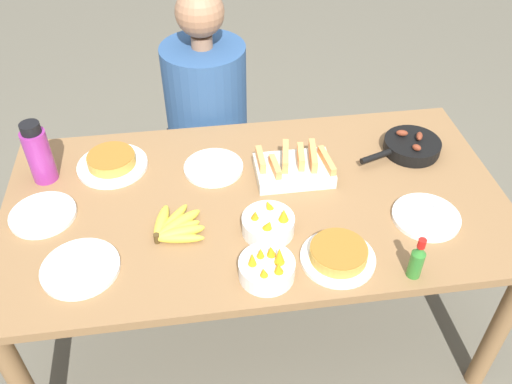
{
  "coord_description": "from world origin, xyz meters",
  "views": [
    {
      "loc": [
        -0.2,
        -1.42,
        2.03
      ],
      "look_at": [
        0.0,
        0.0,
        0.76
      ],
      "focal_mm": 38.0,
      "sensor_mm": 36.0,
      "label": 1
    }
  ],
  "objects_px": {
    "person_figure": "(209,138)",
    "empty_plate_far_right": "(214,168)",
    "hot_sauce_bottle": "(417,260)",
    "skillet": "(411,146)",
    "empty_plate_mid_edge": "(80,268)",
    "banana_bunch": "(174,228)",
    "empty_plate_near_front": "(426,217)",
    "frittata_plate_center": "(338,255)",
    "empty_plate_far_left": "(43,215)",
    "frittata_plate_side": "(112,162)",
    "melon_tray": "(294,168)",
    "fruit_bowl_mango": "(267,268)",
    "water_bottle": "(39,153)",
    "fruit_bowl_citrus": "(268,224)"
  },
  "relations": [
    {
      "from": "frittata_plate_side",
      "to": "empty_plate_near_front",
      "type": "distance_m",
      "value": 1.16
    },
    {
      "from": "empty_plate_near_front",
      "to": "fruit_bowl_mango",
      "type": "relative_size",
      "value": 1.33
    },
    {
      "from": "hot_sauce_bottle",
      "to": "person_figure",
      "type": "distance_m",
      "value": 1.29
    },
    {
      "from": "water_bottle",
      "to": "hot_sauce_bottle",
      "type": "relative_size",
      "value": 1.56
    },
    {
      "from": "banana_bunch",
      "to": "fruit_bowl_mango",
      "type": "height_order",
      "value": "fruit_bowl_mango"
    },
    {
      "from": "water_bottle",
      "to": "frittata_plate_side",
      "type": "bearing_deg",
      "value": 7.33
    },
    {
      "from": "empty_plate_near_front",
      "to": "fruit_bowl_citrus",
      "type": "distance_m",
      "value": 0.55
    },
    {
      "from": "skillet",
      "to": "frittata_plate_side",
      "type": "height_order",
      "value": "skillet"
    },
    {
      "from": "person_figure",
      "to": "empty_plate_far_right",
      "type": "bearing_deg",
      "value": -90.75
    },
    {
      "from": "fruit_bowl_mango",
      "to": "water_bottle",
      "type": "bearing_deg",
      "value": 142.18
    },
    {
      "from": "frittata_plate_side",
      "to": "fruit_bowl_mango",
      "type": "xyz_separation_m",
      "value": [
        0.5,
        -0.61,
        0.01
      ]
    },
    {
      "from": "frittata_plate_side",
      "to": "empty_plate_mid_edge",
      "type": "relative_size",
      "value": 1.09
    },
    {
      "from": "water_bottle",
      "to": "fruit_bowl_citrus",
      "type": "bearing_deg",
      "value": -26.64
    },
    {
      "from": "empty_plate_far_left",
      "to": "hot_sauce_bottle",
      "type": "bearing_deg",
      "value": -19.97
    },
    {
      "from": "melon_tray",
      "to": "frittata_plate_side",
      "type": "height_order",
      "value": "melon_tray"
    },
    {
      "from": "banana_bunch",
      "to": "melon_tray",
      "type": "height_order",
      "value": "melon_tray"
    },
    {
      "from": "skillet",
      "to": "person_figure",
      "type": "distance_m",
      "value": 0.96
    },
    {
      "from": "empty_plate_near_front",
      "to": "water_bottle",
      "type": "relative_size",
      "value": 0.95
    },
    {
      "from": "banana_bunch",
      "to": "empty_plate_far_left",
      "type": "bearing_deg",
      "value": 162.99
    },
    {
      "from": "empty_plate_far_right",
      "to": "fruit_bowl_mango",
      "type": "height_order",
      "value": "fruit_bowl_mango"
    },
    {
      "from": "empty_plate_near_front",
      "to": "person_figure",
      "type": "distance_m",
      "value": 1.15
    },
    {
      "from": "skillet",
      "to": "banana_bunch",
      "type": "bearing_deg",
      "value": -0.76
    },
    {
      "from": "empty_plate_mid_edge",
      "to": "empty_plate_far_right",
      "type": "bearing_deg",
      "value": 44.18
    },
    {
      "from": "empty_plate_near_front",
      "to": "empty_plate_mid_edge",
      "type": "xyz_separation_m",
      "value": [
        -1.15,
        -0.07,
        -0.0
      ]
    },
    {
      "from": "frittata_plate_side",
      "to": "empty_plate_far_right",
      "type": "bearing_deg",
      "value": -9.92
    },
    {
      "from": "water_bottle",
      "to": "fruit_bowl_mango",
      "type": "bearing_deg",
      "value": -37.82
    },
    {
      "from": "banana_bunch",
      "to": "person_figure",
      "type": "height_order",
      "value": "person_figure"
    },
    {
      "from": "frittata_plate_center",
      "to": "frittata_plate_side",
      "type": "distance_m",
      "value": 0.93
    },
    {
      "from": "empty_plate_far_right",
      "to": "empty_plate_mid_edge",
      "type": "distance_m",
      "value": 0.63
    },
    {
      "from": "empty_plate_mid_edge",
      "to": "fruit_bowl_citrus",
      "type": "height_order",
      "value": "fruit_bowl_citrus"
    },
    {
      "from": "frittata_plate_center",
      "to": "empty_plate_far_left",
      "type": "height_order",
      "value": "frittata_plate_center"
    },
    {
      "from": "empty_plate_near_front",
      "to": "banana_bunch",
      "type": "bearing_deg",
      "value": 176.14
    },
    {
      "from": "frittata_plate_center",
      "to": "fruit_bowl_citrus",
      "type": "bearing_deg",
      "value": 141.58
    },
    {
      "from": "banana_bunch",
      "to": "empty_plate_near_front",
      "type": "distance_m",
      "value": 0.86
    },
    {
      "from": "empty_plate_far_left",
      "to": "empty_plate_mid_edge",
      "type": "height_order",
      "value": "same"
    },
    {
      "from": "water_bottle",
      "to": "person_figure",
      "type": "relative_size",
      "value": 0.2
    },
    {
      "from": "frittata_plate_side",
      "to": "person_figure",
      "type": "relative_size",
      "value": 0.22
    },
    {
      "from": "hot_sauce_bottle",
      "to": "skillet",
      "type": "bearing_deg",
      "value": 70.86
    },
    {
      "from": "person_figure",
      "to": "frittata_plate_center",
      "type": "bearing_deg",
      "value": -71.44
    },
    {
      "from": "skillet",
      "to": "hot_sauce_bottle",
      "type": "xyz_separation_m",
      "value": [
        -0.21,
        -0.6,
        0.04
      ]
    },
    {
      "from": "fruit_bowl_citrus",
      "to": "hot_sauce_bottle",
      "type": "xyz_separation_m",
      "value": [
        0.41,
        -0.25,
        0.03
      ]
    },
    {
      "from": "fruit_bowl_citrus",
      "to": "hot_sauce_bottle",
      "type": "distance_m",
      "value": 0.48
    },
    {
      "from": "fruit_bowl_citrus",
      "to": "frittata_plate_side",
      "type": "bearing_deg",
      "value": 141.82
    },
    {
      "from": "skillet",
      "to": "frittata_plate_side",
      "type": "distance_m",
      "value": 1.16
    },
    {
      "from": "empty_plate_near_front",
      "to": "fruit_bowl_citrus",
      "type": "relative_size",
      "value": 1.32
    },
    {
      "from": "person_figure",
      "to": "empty_plate_mid_edge",
      "type": "bearing_deg",
      "value": -115.56
    },
    {
      "from": "banana_bunch",
      "to": "empty_plate_mid_edge",
      "type": "relative_size",
      "value": 0.79
    },
    {
      "from": "fruit_bowl_mango",
      "to": "water_bottle",
      "type": "distance_m",
      "value": 0.94
    },
    {
      "from": "person_figure",
      "to": "empty_plate_far_left",
      "type": "bearing_deg",
      "value": -131.32
    },
    {
      "from": "empty_plate_near_front",
      "to": "fruit_bowl_mango",
      "type": "height_order",
      "value": "fruit_bowl_mango"
    }
  ]
}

